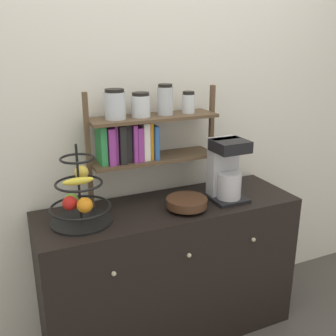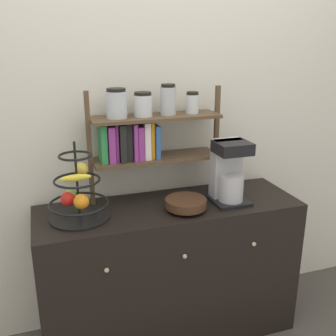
{
  "view_description": "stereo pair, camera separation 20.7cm",
  "coord_description": "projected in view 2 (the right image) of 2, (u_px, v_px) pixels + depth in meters",
  "views": [
    {
      "loc": [
        -0.82,
        -1.56,
        1.69
      ],
      "look_at": [
        -0.01,
        0.23,
        1.04
      ],
      "focal_mm": 42.0,
      "sensor_mm": 36.0,
      "label": 1
    },
    {
      "loc": [
        -0.63,
        -1.64,
        1.69
      ],
      "look_at": [
        -0.01,
        0.23,
        1.04
      ],
      "focal_mm": 42.0,
      "sensor_mm": 36.0,
      "label": 2
    }
  ],
  "objects": [
    {
      "name": "wall_back",
      "position": [
        154.0,
        111.0,
        2.25
      ],
      "size": [
        7.0,
        0.05,
        2.6
      ],
      "primitive_type": "cube",
      "color": "silver",
      "rests_on": "ground_plane"
    },
    {
      "name": "sideboard",
      "position": [
        170.0,
        271.0,
        2.28
      ],
      "size": [
        1.45,
        0.48,
        0.83
      ],
      "color": "black",
      "rests_on": "ground_plane"
    },
    {
      "name": "coffee_maker",
      "position": [
        229.0,
        172.0,
        2.16
      ],
      "size": [
        0.19,
        0.21,
        0.35
      ],
      "color": "black",
      "rests_on": "sideboard"
    },
    {
      "name": "fruit_stand",
      "position": [
        77.0,
        195.0,
        1.95
      ],
      "size": [
        0.31,
        0.31,
        0.4
      ],
      "color": "black",
      "rests_on": "sideboard"
    },
    {
      "name": "wooden_bowl",
      "position": [
        186.0,
        204.0,
        2.08
      ],
      "size": [
        0.22,
        0.22,
        0.06
      ],
      "color": "#422819",
      "rests_on": "sideboard"
    },
    {
      "name": "shelf_hutch",
      "position": [
        142.0,
        130.0,
        2.12
      ],
      "size": [
        0.75,
        0.2,
        0.64
      ],
      "color": "brown",
      "rests_on": "sideboard"
    }
  ]
}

